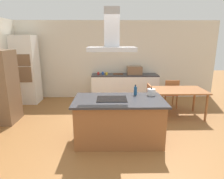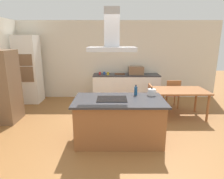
{
  "view_description": "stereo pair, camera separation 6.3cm",
  "coord_description": "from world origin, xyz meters",
  "px_view_note": "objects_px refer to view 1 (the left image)",
  "views": [
    {
      "loc": [
        -0.21,
        -3.77,
        2.07
      ],
      "look_at": [
        -0.14,
        0.4,
        1.0
      ],
      "focal_mm": 31.42,
      "sensor_mm": 36.0,
      "label": 1
    },
    {
      "loc": [
        -0.14,
        -3.77,
        2.07
      ],
      "look_at": [
        -0.14,
        0.4,
        1.0
      ],
      "focal_mm": 31.42,
      "sensor_mm": 36.0,
      "label": 2
    }
  ],
  "objects_px": {
    "dining_table": "(179,92)",
    "cooktop": "(112,99)",
    "tea_kettle": "(151,92)",
    "range_hood": "(112,38)",
    "coffee_mug_yellow": "(106,74)",
    "chair_at_left_end": "(145,98)",
    "coffee_mug_red": "(98,73)",
    "cutting_board": "(118,74)",
    "coffee_mug_blue": "(103,73)",
    "countertop_microwave": "(134,70)",
    "wall_oven_stack": "(26,70)",
    "chair_facing_back_wall": "(171,92)",
    "olive_oil_bottle": "(135,91)"
  },
  "relations": [
    {
      "from": "tea_kettle",
      "to": "coffee_mug_yellow",
      "type": "bearing_deg",
      "value": 111.4
    },
    {
      "from": "tea_kettle",
      "to": "coffee_mug_red",
      "type": "distance_m",
      "value": 2.88
    },
    {
      "from": "cutting_board",
      "to": "dining_table",
      "type": "relative_size",
      "value": 0.24
    },
    {
      "from": "chair_facing_back_wall",
      "to": "range_hood",
      "type": "distance_m",
      "value": 3.16
    },
    {
      "from": "coffee_mug_blue",
      "to": "chair_at_left_end",
      "type": "height_order",
      "value": "coffee_mug_blue"
    },
    {
      "from": "dining_table",
      "to": "range_hood",
      "type": "bearing_deg",
      "value": -143.91
    },
    {
      "from": "coffee_mug_yellow",
      "to": "tea_kettle",
      "type": "bearing_deg",
      "value": -68.6
    },
    {
      "from": "coffee_mug_blue",
      "to": "countertop_microwave",
      "type": "bearing_deg",
      "value": -0.88
    },
    {
      "from": "countertop_microwave",
      "to": "range_hood",
      "type": "height_order",
      "value": "range_hood"
    },
    {
      "from": "range_hood",
      "to": "coffee_mug_yellow",
      "type": "bearing_deg",
      "value": 92.74
    },
    {
      "from": "cooktop",
      "to": "range_hood",
      "type": "distance_m",
      "value": 1.2
    },
    {
      "from": "coffee_mug_blue",
      "to": "coffee_mug_red",
      "type": "bearing_deg",
      "value": -168.44
    },
    {
      "from": "coffee_mug_red",
      "to": "range_hood",
      "type": "height_order",
      "value": "range_hood"
    },
    {
      "from": "wall_oven_stack",
      "to": "chair_facing_back_wall",
      "type": "distance_m",
      "value": 4.68
    },
    {
      "from": "cooktop",
      "to": "olive_oil_bottle",
      "type": "bearing_deg",
      "value": 30.87
    },
    {
      "from": "coffee_mug_blue",
      "to": "dining_table",
      "type": "distance_m",
      "value": 2.63
    },
    {
      "from": "coffee_mug_yellow",
      "to": "cutting_board",
      "type": "bearing_deg",
      "value": 17.14
    },
    {
      "from": "coffee_mug_blue",
      "to": "dining_table",
      "type": "height_order",
      "value": "coffee_mug_blue"
    },
    {
      "from": "countertop_microwave",
      "to": "coffee_mug_blue",
      "type": "distance_m",
      "value": 1.09
    },
    {
      "from": "tea_kettle",
      "to": "range_hood",
      "type": "bearing_deg",
      "value": -161.94
    },
    {
      "from": "tea_kettle",
      "to": "range_hood",
      "type": "xyz_separation_m",
      "value": [
        -0.86,
        -0.28,
        1.13
      ]
    },
    {
      "from": "coffee_mug_yellow",
      "to": "dining_table",
      "type": "relative_size",
      "value": 0.06
    },
    {
      "from": "wall_oven_stack",
      "to": "dining_table",
      "type": "relative_size",
      "value": 1.57
    },
    {
      "from": "countertop_microwave",
      "to": "coffee_mug_yellow",
      "type": "distance_m",
      "value": 0.96
    },
    {
      "from": "countertop_microwave",
      "to": "dining_table",
      "type": "distance_m",
      "value": 1.88
    },
    {
      "from": "dining_table",
      "to": "chair_at_left_end",
      "type": "xyz_separation_m",
      "value": [
        -0.92,
        0.0,
        -0.16
      ]
    },
    {
      "from": "olive_oil_bottle",
      "to": "dining_table",
      "type": "distance_m",
      "value": 1.71
    },
    {
      "from": "wall_oven_stack",
      "to": "range_hood",
      "type": "relative_size",
      "value": 2.44
    },
    {
      "from": "cutting_board",
      "to": "coffee_mug_blue",
      "type": "bearing_deg",
      "value": -176.4
    },
    {
      "from": "dining_table",
      "to": "cooktop",
      "type": "bearing_deg",
      "value": -143.91
    },
    {
      "from": "coffee_mug_red",
      "to": "dining_table",
      "type": "bearing_deg",
      "value": -34.04
    },
    {
      "from": "olive_oil_bottle",
      "to": "wall_oven_stack",
      "type": "relative_size",
      "value": 0.1
    },
    {
      "from": "wall_oven_stack",
      "to": "range_hood",
      "type": "bearing_deg",
      "value": -43.86
    },
    {
      "from": "tea_kettle",
      "to": "dining_table",
      "type": "xyz_separation_m",
      "value": [
        0.99,
        1.06,
        -0.3
      ]
    },
    {
      "from": "wall_oven_stack",
      "to": "coffee_mug_blue",
      "type": "bearing_deg",
      "value": 5.74
    },
    {
      "from": "coffee_mug_yellow",
      "to": "chair_at_left_end",
      "type": "height_order",
      "value": "coffee_mug_yellow"
    },
    {
      "from": "countertop_microwave",
      "to": "chair_at_left_end",
      "type": "bearing_deg",
      "value": -86.17
    },
    {
      "from": "countertop_microwave",
      "to": "cutting_board",
      "type": "height_order",
      "value": "countertop_microwave"
    },
    {
      "from": "tea_kettle",
      "to": "range_hood",
      "type": "height_order",
      "value": "range_hood"
    },
    {
      "from": "countertop_microwave",
      "to": "coffee_mug_red",
      "type": "distance_m",
      "value": 1.24
    },
    {
      "from": "coffee_mug_red",
      "to": "wall_oven_stack",
      "type": "xyz_separation_m",
      "value": [
        -2.34,
        -0.22,
        0.16
      ]
    },
    {
      "from": "wall_oven_stack",
      "to": "range_hood",
      "type": "xyz_separation_m",
      "value": [
        2.75,
        -2.65,
        1.0
      ]
    },
    {
      "from": "cutting_board",
      "to": "chair_facing_back_wall",
      "type": "distance_m",
      "value": 1.87
    },
    {
      "from": "cutting_board",
      "to": "dining_table",
      "type": "bearing_deg",
      "value": -45.26
    },
    {
      "from": "cooktop",
      "to": "countertop_microwave",
      "type": "distance_m",
      "value": 3.0
    },
    {
      "from": "olive_oil_bottle",
      "to": "wall_oven_stack",
      "type": "bearing_deg",
      "value": 144.42
    },
    {
      "from": "dining_table",
      "to": "coffee_mug_yellow",
      "type": "bearing_deg",
      "value": 143.46
    },
    {
      "from": "olive_oil_bottle",
      "to": "chair_facing_back_wall",
      "type": "height_order",
      "value": "olive_oil_bottle"
    },
    {
      "from": "chair_at_left_end",
      "to": "chair_facing_back_wall",
      "type": "relative_size",
      "value": 1.0
    },
    {
      "from": "dining_table",
      "to": "coffee_mug_red",
      "type": "bearing_deg",
      "value": 145.96
    }
  ]
}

